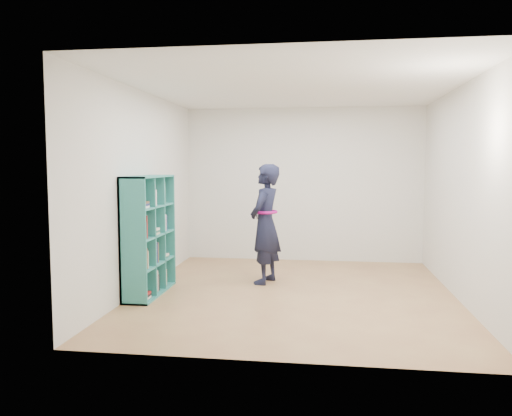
# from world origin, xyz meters

# --- Properties ---
(floor) EXTENTS (4.50, 4.50, 0.00)m
(floor) POSITION_xyz_m (0.00, 0.00, 0.00)
(floor) COLOR #9B6946
(floor) RESTS_ON ground
(ceiling) EXTENTS (4.50, 4.50, 0.00)m
(ceiling) POSITION_xyz_m (0.00, 0.00, 2.60)
(ceiling) COLOR white
(ceiling) RESTS_ON wall_back
(wall_left) EXTENTS (0.02, 4.50, 2.60)m
(wall_left) POSITION_xyz_m (-2.00, 0.00, 1.30)
(wall_left) COLOR silver
(wall_left) RESTS_ON floor
(wall_right) EXTENTS (0.02, 4.50, 2.60)m
(wall_right) POSITION_xyz_m (2.00, 0.00, 1.30)
(wall_right) COLOR silver
(wall_right) RESTS_ON floor
(wall_back) EXTENTS (4.00, 0.02, 2.60)m
(wall_back) POSITION_xyz_m (0.00, 2.25, 1.30)
(wall_back) COLOR silver
(wall_back) RESTS_ON floor
(wall_front) EXTENTS (4.00, 0.02, 2.60)m
(wall_front) POSITION_xyz_m (0.00, -2.25, 1.30)
(wall_front) COLOR silver
(wall_front) RESTS_ON floor
(bookshelf) EXTENTS (0.33, 1.13, 1.51)m
(bookshelf) POSITION_xyz_m (-1.85, -0.27, 0.73)
(bookshelf) COLOR teal
(bookshelf) RESTS_ON floor
(person) EXTENTS (0.54, 0.68, 1.65)m
(person) POSITION_xyz_m (-0.44, 0.52, 0.83)
(person) COLOR black
(person) RESTS_ON floor
(smartphone) EXTENTS (0.03, 0.09, 0.12)m
(smartphone) POSITION_xyz_m (-0.57, 0.63, 0.94)
(smartphone) COLOR silver
(smartphone) RESTS_ON person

